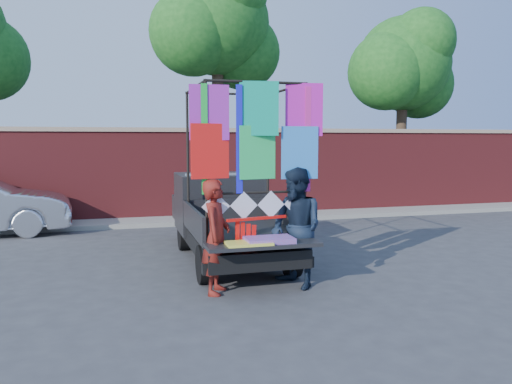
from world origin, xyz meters
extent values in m
plane|color=#38383A|center=(0.00, 0.00, 0.00)|extent=(90.00, 90.00, 0.00)
cube|color=maroon|center=(0.00, 7.00, 1.25)|extent=(30.00, 0.35, 2.50)
cube|color=tan|center=(0.00, 7.00, 2.55)|extent=(30.00, 0.45, 0.12)
cube|color=gray|center=(0.00, 6.30, 0.06)|extent=(30.00, 1.20, 0.12)
cylinder|color=#38281C|center=(1.00, 8.20, 2.73)|extent=(0.36, 0.36, 5.46)
sphere|color=#185419|center=(1.00, 8.20, 5.85)|extent=(3.20, 3.20, 3.20)
sphere|color=#185419|center=(1.90, 8.60, 5.07)|extent=(2.40, 2.40, 2.40)
sphere|color=#185419|center=(0.20, 7.90, 5.46)|extent=(2.60, 2.60, 2.60)
cylinder|color=#38281C|center=(7.50, 8.20, 2.27)|extent=(0.36, 0.36, 4.55)
sphere|color=#185419|center=(7.50, 8.20, 4.88)|extent=(3.20, 3.20, 3.20)
sphere|color=#185419|center=(8.40, 8.60, 4.23)|extent=(2.40, 2.40, 2.40)
sphere|color=#185419|center=(6.70, 7.90, 4.55)|extent=(2.60, 2.60, 2.60)
sphere|color=#185419|center=(7.80, 7.60, 5.52)|extent=(2.20, 2.20, 2.20)
cylinder|color=black|center=(-0.79, 2.87, 0.31)|extent=(0.21, 0.62, 0.62)
cylinder|color=black|center=(-0.79, 0.35, 0.31)|extent=(0.21, 0.62, 0.62)
cylinder|color=black|center=(0.67, 2.87, 0.31)|extent=(0.21, 0.62, 0.62)
cylinder|color=black|center=(0.67, 0.35, 0.31)|extent=(0.21, 0.62, 0.62)
cube|color=black|center=(-0.06, 1.56, 0.47)|extent=(1.59, 3.93, 0.28)
cube|color=black|center=(-0.06, 0.86, 0.73)|extent=(1.69, 2.15, 0.09)
cube|color=black|center=(-0.88, 0.86, 0.94)|extent=(0.06, 2.15, 0.42)
cube|color=black|center=(0.76, 0.86, 0.94)|extent=(0.06, 2.15, 0.42)
cube|color=black|center=(-0.06, 1.92, 0.94)|extent=(1.69, 0.06, 0.42)
cube|color=black|center=(-0.06, 2.83, 0.98)|extent=(1.69, 1.50, 1.17)
cube|color=#8C9EAD|center=(-0.06, 2.41, 1.36)|extent=(1.50, 0.06, 0.51)
cube|color=#8C9EAD|center=(-0.06, 3.53, 1.17)|extent=(1.50, 0.09, 0.66)
cube|color=black|center=(-0.06, 3.86, 0.75)|extent=(1.64, 0.84, 0.51)
cube|color=black|center=(-0.06, -0.45, 0.75)|extent=(1.69, 0.51, 0.06)
cube|color=black|center=(-0.06, -0.23, 0.39)|extent=(1.73, 0.14, 0.17)
cylinder|color=black|center=(-0.83, -0.12, 1.95)|extent=(0.05, 0.05, 2.34)
cylinder|color=black|center=(-0.83, 1.84, 1.95)|extent=(0.05, 0.05, 2.34)
cylinder|color=black|center=(0.71, -0.12, 1.95)|extent=(0.05, 0.05, 2.34)
cylinder|color=black|center=(0.71, 1.84, 1.95)|extent=(0.05, 0.05, 2.34)
cylinder|color=black|center=(-0.06, -0.12, 3.12)|extent=(1.59, 0.04, 0.04)
cylinder|color=black|center=(-0.06, 1.84, 3.12)|extent=(1.59, 0.04, 0.04)
cylinder|color=black|center=(-0.83, 0.86, 3.12)|extent=(0.04, 2.01, 0.04)
cylinder|color=black|center=(0.71, 0.86, 3.12)|extent=(0.04, 2.01, 0.04)
cylinder|color=black|center=(-0.06, -0.12, 1.48)|extent=(1.59, 0.04, 0.04)
cube|color=purple|center=(-0.76, -0.14, 2.70)|extent=(0.58, 0.01, 0.80)
cube|color=#0A9977|center=(-0.06, -0.18, 2.70)|extent=(0.58, 0.01, 0.80)
cube|color=#CA16B0|center=(0.64, -0.14, 2.70)|extent=(0.58, 0.01, 0.80)
cube|color=#FF1915|center=(-0.76, -0.18, 2.09)|extent=(0.58, 0.01, 0.80)
cube|color=#25D662|center=(-0.06, -0.14, 2.09)|extent=(0.58, 0.01, 0.80)
cube|color=#2F84E3|center=(0.64, -0.18, 2.09)|extent=(0.58, 0.01, 0.80)
cube|color=green|center=(-0.86, -0.16, 2.28)|extent=(0.09, 0.01, 1.59)
cube|color=#DB2492|center=(0.73, -0.16, 2.28)|extent=(0.09, 0.01, 1.59)
cube|color=#171BD7|center=(-0.34, -0.16, 2.28)|extent=(0.09, 0.01, 1.59)
cube|color=silver|center=(-0.70, -0.15, 1.29)|extent=(0.42, 0.01, 0.42)
cube|color=silver|center=(-0.27, -0.15, 1.29)|extent=(0.42, 0.01, 0.42)
cube|color=silver|center=(0.15, -0.15, 1.29)|extent=(0.42, 0.01, 0.42)
cube|color=silver|center=(0.58, -0.15, 1.29)|extent=(0.42, 0.01, 0.42)
cube|color=#DE316E|center=(0.03, -0.45, 0.81)|extent=(0.70, 0.42, 0.07)
cube|color=#E3E247|center=(-0.29, -0.52, 0.80)|extent=(0.66, 0.37, 0.04)
imported|color=maroon|center=(-0.70, -0.18, 0.85)|extent=(0.62, 0.73, 1.70)
imported|color=#131E30|center=(0.54, -0.21, 0.93)|extent=(0.95, 1.08, 1.86)
cube|color=red|center=(-0.08, -0.20, 1.10)|extent=(0.97, 0.23, 0.04)
cube|color=red|center=(-0.39, -0.22, 0.79)|extent=(0.06, 0.02, 0.57)
cube|color=red|center=(-0.31, -0.22, 0.77)|extent=(0.06, 0.02, 0.57)
cube|color=red|center=(-0.22, -0.22, 0.75)|extent=(0.06, 0.02, 0.57)
cube|color=red|center=(-0.14, -0.22, 0.73)|extent=(0.06, 0.02, 0.57)
camera|label=1|loc=(-2.07, -7.31, 2.27)|focal=35.00mm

